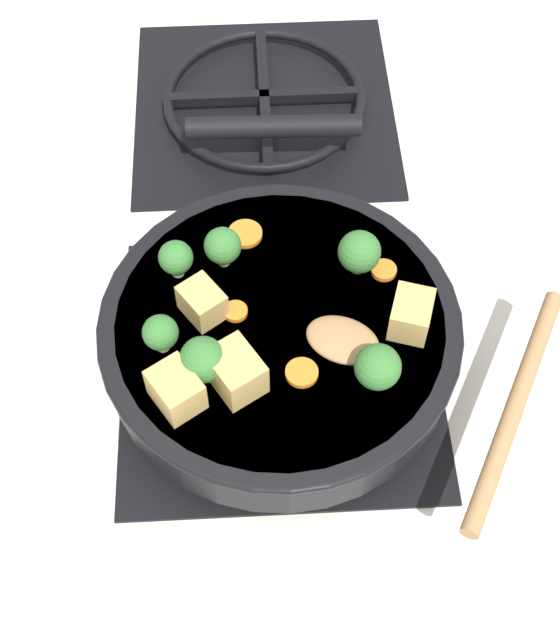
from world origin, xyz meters
The scene contains 19 objects.
ground_plane centered at (0.00, 0.00, 0.00)m, with size 2.40×2.40×0.00m, color silver.
front_burner_grate centered at (0.00, 0.00, 0.01)m, with size 0.31×0.31×0.03m.
rear_burner_grate centered at (0.00, 0.36, 0.01)m, with size 0.31×0.31×0.03m.
skillet_pan centered at (0.00, 0.00, 0.06)m, with size 0.34×0.44×0.06m.
wooden_spoon centered at (0.14, -0.07, 0.09)m, with size 0.25×0.23×0.02m.
tofu_cube_center_large centered at (-0.07, 0.01, 0.10)m, with size 0.04×0.03×0.03m, color tan.
tofu_cube_near_handle centered at (-0.09, -0.08, 0.10)m, with size 0.04×0.04×0.04m, color tan.
tofu_cube_east_chunk centered at (0.12, -0.01, 0.10)m, with size 0.04×0.03×0.03m, color tan.
tofu_cube_west_chunk centered at (-0.04, -0.06, 0.10)m, with size 0.05×0.04×0.04m, color tan.
broccoli_floret_near_spoon centered at (-0.07, -0.05, 0.11)m, with size 0.04×0.04×0.05m.
broccoli_floret_center_top centered at (-0.05, 0.07, 0.11)m, with size 0.04×0.04×0.04m.
broccoli_floret_east_rim centered at (-0.11, -0.02, 0.10)m, with size 0.03×0.03×0.04m.
broccoli_floret_west_rim centered at (-0.09, 0.06, 0.10)m, with size 0.03×0.03×0.04m.
broccoli_floret_north_edge centered at (0.08, 0.05, 0.11)m, with size 0.04×0.04×0.05m.
broccoli_floret_south_cluster centered at (0.08, -0.07, 0.11)m, with size 0.04×0.04×0.05m.
carrot_slice_orange_thin centered at (0.10, 0.05, 0.08)m, with size 0.02×0.02×0.01m, color orange.
carrot_slice_near_center centered at (-0.03, 0.10, 0.08)m, with size 0.03×0.03×0.01m, color orange.
carrot_slice_edge_slice centered at (-0.04, 0.01, 0.08)m, with size 0.02×0.02×0.01m, color orange.
carrot_slice_under_broccoli centered at (0.02, -0.06, 0.08)m, with size 0.03×0.03×0.01m, color orange.
Camera 1 is at (-0.02, -0.45, 0.76)m, focal length 50.00 mm.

